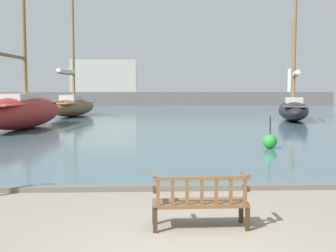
# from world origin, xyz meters

# --- Properties ---
(harbor_water) EXTENTS (100.00, 80.00, 0.08)m
(harbor_water) POSITION_xyz_m (0.00, 44.00, 0.04)
(harbor_water) COLOR #476670
(harbor_water) RESTS_ON ground
(quay_edge_kerb) EXTENTS (40.00, 0.30, 0.12)m
(quay_edge_kerb) POSITION_xyz_m (0.00, 3.85, 0.06)
(quay_edge_kerb) COLOR #675F54
(quay_edge_kerb) RESTS_ON ground
(park_bench) EXTENTS (1.61, 0.55, 0.92)m
(park_bench) POSITION_xyz_m (0.35, 1.09, 0.47)
(park_bench) COLOR #3D2A19
(park_bench) RESTS_ON ground
(sailboat_nearest_port) EXTENTS (3.98, 9.13, 11.99)m
(sailboat_nearest_port) POSITION_xyz_m (-7.45, 32.30, 1.07)
(sailboat_nearest_port) COLOR brown
(sailboat_nearest_port) RESTS_ON harbor_water
(sailboat_mid_starboard) EXTENTS (4.56, 10.43, 11.25)m
(sailboat_mid_starboard) POSITION_xyz_m (10.54, 26.24, 1.05)
(sailboat_mid_starboard) COLOR black
(sailboat_mid_starboard) RESTS_ON harbor_water
(sailboat_outer_port) EXTENTS (3.68, 10.48, 13.73)m
(sailboat_outer_port) POSITION_xyz_m (-8.09, 19.77, 1.21)
(sailboat_outer_port) COLOR maroon
(sailboat_outer_port) RESTS_ON harbor_water
(channel_buoy) EXTENTS (0.56, 0.56, 1.26)m
(channel_buoy) POSITION_xyz_m (4.16, 10.27, 0.37)
(channel_buoy) COLOR green
(channel_buoy) RESTS_ON harbor_water
(far_breakwater) EXTENTS (57.37, 2.40, 7.26)m
(far_breakwater) POSITION_xyz_m (-1.79, 61.29, 2.05)
(far_breakwater) COLOR #66605B
(far_breakwater) RESTS_ON ground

